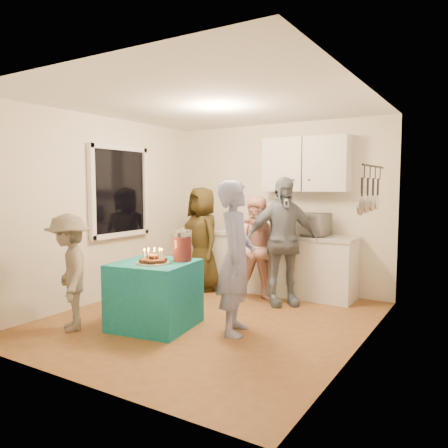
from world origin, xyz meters
The scene contains 19 objects.
floor centered at (0.00, 0.00, 0.00)m, with size 4.00×4.00×0.00m, color brown.
ceiling centered at (0.00, 0.00, 2.60)m, with size 4.00×4.00×0.00m, color white.
back_wall centered at (0.00, 2.00, 1.30)m, with size 3.60×3.60×0.00m, color silver.
left_wall centered at (-1.80, 0.00, 1.30)m, with size 4.00×4.00×0.00m, color silver.
right_wall centered at (1.80, 0.00, 1.30)m, with size 4.00×4.00×0.00m, color silver.
window_night centered at (-1.77, 0.30, 1.55)m, with size 0.04×1.00×1.20m, color black.
counter centered at (0.20, 1.70, 0.43)m, with size 2.20×0.58×0.86m, color white.
countertop centered at (0.20, 1.70, 0.89)m, with size 2.24×0.62×0.05m, color beige.
upper_cabinet centered at (0.50, 1.85, 1.95)m, with size 1.30×0.30×0.80m, color white.
pot_rack centered at (1.72, 0.70, 1.60)m, with size 0.12×1.00×0.60m, color black.
microwave centered at (0.61, 1.70, 1.07)m, with size 0.58×0.40×0.32m, color white.
party_table centered at (-0.39, -0.54, 0.38)m, with size 0.85×0.85×0.76m, color #12737B.
donut_cake centered at (-0.34, -0.62, 0.85)m, with size 0.38×0.38×0.18m, color #381C0C, non-canonical shape.
punch_jar centered at (-0.16, -0.32, 0.93)m, with size 0.22×0.22×0.34m, color #AE100D.
man_birthday centered at (0.50, -0.23, 0.85)m, with size 0.62×0.41×1.69m, color #828ABD.
woman_back_left centered at (-0.95, 1.24, 0.81)m, with size 0.79×0.51×1.61m, color #4E3F16.
woman_back_center centered at (0.11, 1.12, 0.74)m, with size 0.72×0.56×1.49m, color #DE7B74.
woman_back_right centered at (0.47, 1.11, 0.88)m, with size 1.03×0.43×1.76m, color black.
child_near_left centered at (-1.15, -1.12, 0.66)m, with size 0.86×0.49×1.32m, color #61584D.
Camera 1 is at (2.87, -4.35, 1.63)m, focal length 35.00 mm.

